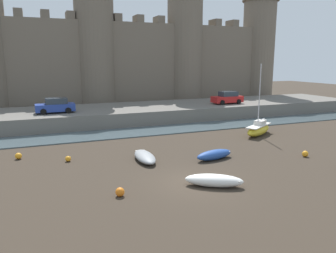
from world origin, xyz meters
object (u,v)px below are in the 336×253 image
(rowboat_foreground_left, at_px, (214,180))
(rowboat_near_channel_left, at_px, (145,157))
(mooring_buoy_mid_mud, at_px, (18,156))
(car_quay_east, at_px, (55,106))
(mooring_buoy_near_channel, at_px, (120,192))
(mooring_buoy_off_centre, at_px, (305,154))
(car_quay_west, at_px, (227,98))
(mooring_buoy_near_shore, at_px, (68,159))
(rowboat_midflat_left, at_px, (214,154))
(sailboat_midflat_centre, at_px, (259,129))

(rowboat_foreground_left, xyz_separation_m, rowboat_near_channel_left, (-2.21, 6.38, -0.08))
(mooring_buoy_mid_mud, xyz_separation_m, car_quay_east, (3.43, 11.30, 2.21))
(mooring_buoy_near_channel, height_order, car_quay_east, car_quay_east)
(rowboat_foreground_left, relative_size, mooring_buoy_off_centre, 7.37)
(mooring_buoy_near_channel, relative_size, car_quay_west, 0.12)
(mooring_buoy_near_shore, xyz_separation_m, mooring_buoy_near_channel, (2.03, -7.61, 0.04))
(rowboat_foreground_left, relative_size, rowboat_midflat_left, 1.05)
(rowboat_foreground_left, relative_size, car_quay_west, 0.84)
(sailboat_midflat_centre, bearing_deg, mooring_buoy_mid_mud, 179.98)
(rowboat_near_channel_left, relative_size, rowboat_midflat_left, 1.11)
(car_quay_east, bearing_deg, sailboat_midflat_centre, -31.55)
(mooring_buoy_near_channel, xyz_separation_m, car_quay_west, (19.67, 20.70, 2.20))
(rowboat_foreground_left, height_order, mooring_buoy_off_centre, rowboat_foreground_left)
(sailboat_midflat_centre, height_order, mooring_buoy_mid_mud, sailboat_midflat_centre)
(mooring_buoy_mid_mud, distance_m, car_quay_east, 12.01)
(rowboat_midflat_left, relative_size, sailboat_midflat_centre, 0.47)
(mooring_buoy_mid_mud, bearing_deg, car_quay_east, 73.12)
(rowboat_near_channel_left, distance_m, mooring_buoy_near_channel, 6.60)
(rowboat_midflat_left, xyz_separation_m, mooring_buoy_off_centre, (6.83, -2.04, -0.14))
(mooring_buoy_mid_mud, xyz_separation_m, mooring_buoy_off_centre, (20.49, -7.58, -0.01))
(mooring_buoy_off_centre, bearing_deg, car_quay_west, 76.12)
(sailboat_midflat_centre, relative_size, car_quay_west, 1.70)
(mooring_buoy_off_centre, bearing_deg, mooring_buoy_mid_mud, 159.71)
(mooring_buoy_near_channel, bearing_deg, rowboat_near_channel_left, 60.26)
(mooring_buoy_off_centre, xyz_separation_m, car_quay_east, (-17.06, 18.88, 2.21))
(car_quay_east, bearing_deg, rowboat_near_channel_left, -70.83)
(mooring_buoy_near_shore, relative_size, car_quay_west, 0.10)
(rowboat_near_channel_left, height_order, car_quay_west, car_quay_west)
(mooring_buoy_off_centre, bearing_deg, rowboat_near_channel_left, 162.63)
(mooring_buoy_off_centre, distance_m, car_quay_east, 25.54)
(sailboat_midflat_centre, xyz_separation_m, mooring_buoy_mid_mud, (-21.84, 0.01, -0.37))
(rowboat_midflat_left, distance_m, mooring_buoy_near_shore, 10.84)
(rowboat_foreground_left, distance_m, mooring_buoy_mid_mud, 14.99)
(mooring_buoy_off_centre, bearing_deg, rowboat_foreground_left, -164.26)
(mooring_buoy_off_centre, height_order, mooring_buoy_near_channel, mooring_buoy_near_channel)
(mooring_buoy_mid_mud, bearing_deg, rowboat_foreground_left, -43.26)
(sailboat_midflat_centre, relative_size, mooring_buoy_off_centre, 14.87)
(sailboat_midflat_centre, xyz_separation_m, mooring_buoy_near_channel, (-16.41, -9.62, -0.37))
(rowboat_midflat_left, relative_size, mooring_buoy_off_centre, 7.01)
(mooring_buoy_near_shore, xyz_separation_m, car_quay_east, (0.02, 13.31, 2.24))
(mooring_buoy_mid_mud, relative_size, car_quay_west, 0.12)
(sailboat_midflat_centre, xyz_separation_m, car_quay_east, (-18.41, 11.31, 1.83))
(rowboat_midflat_left, xyz_separation_m, mooring_buoy_near_shore, (-10.25, 3.53, -0.17))
(rowboat_midflat_left, bearing_deg, mooring_buoy_near_channel, -153.57)
(sailboat_midflat_centre, xyz_separation_m, mooring_buoy_near_shore, (-18.43, -2.01, -0.41))
(mooring_buoy_mid_mud, height_order, mooring_buoy_near_channel, mooring_buoy_near_channel)
(rowboat_foreground_left, distance_m, car_quay_east, 22.93)
(rowboat_near_channel_left, bearing_deg, sailboat_midflat_centre, 16.48)
(rowboat_midflat_left, xyz_separation_m, car_quay_west, (11.44, 16.62, 2.07))
(car_quay_west, distance_m, car_quay_east, 21.67)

